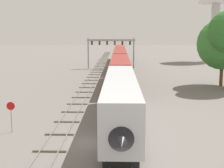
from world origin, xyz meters
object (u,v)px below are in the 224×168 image
Objects in this scene: stop_sign at (11,113)px; trackside_tree_left at (223,44)px; signal_gantry at (111,46)px; passenger_train at (120,64)px.

trackside_tree_left reaches higher than stop_sign.
stop_sign is at bearing -136.92° from trackside_tree_left.
stop_sign is (-7.75, -51.28, -3.86)m from signal_gantry.
signal_gantry is 52.00m from stop_sign.
trackside_tree_left is at bearing -52.99° from signal_gantry.
passenger_train is at bearing 146.67° from trackside_tree_left.
stop_sign is at bearing -98.59° from signal_gantry.
signal_gantry is 4.20× the size of stop_sign.
stop_sign is (-10.00, -36.77, -0.73)m from passenger_train.
passenger_train is 38.12m from stop_sign.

